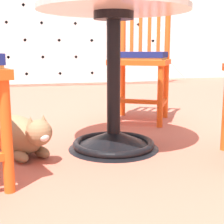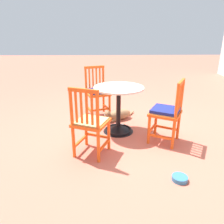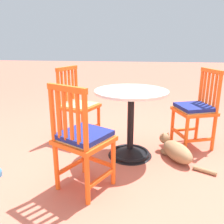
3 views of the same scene
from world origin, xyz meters
name	(u,v)px [view 2 (image 2 of 3)]	position (x,y,z in m)	size (l,w,h in m)	color
ground_plane	(118,132)	(0.00, 0.00, 0.00)	(24.00, 24.00, 0.00)	#BC604C
cafe_table	(118,115)	(-0.05, 0.01, 0.28)	(0.76, 0.76, 0.73)	black
orange_chair_tucked_in	(90,123)	(0.63, -0.38, 0.43)	(0.52, 0.52, 0.91)	#EA5619
orange_chair_at_corner	(167,113)	(0.31, 0.67, 0.45)	(0.54, 0.54, 0.91)	#EA5619
orange_chair_near_fence	(97,92)	(-0.78, -0.34, 0.45)	(0.51, 0.51, 0.91)	#EA5619
tabby_cat	(118,115)	(-0.53, 0.03, 0.10)	(0.53, 0.59, 0.23)	#8E704C
pet_water_bowl	(180,178)	(1.20, 0.60, 0.03)	(0.17, 0.17, 0.05)	teal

